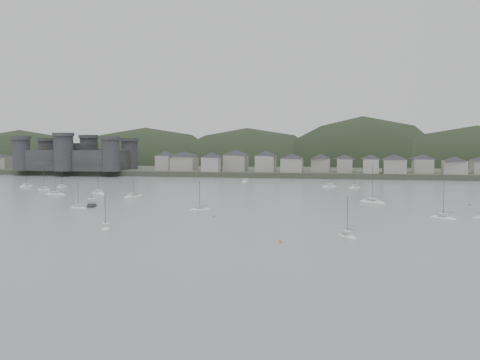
# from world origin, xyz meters

# --- Properties ---
(ground) EXTENTS (900.00, 900.00, 0.00)m
(ground) POSITION_xyz_m (0.00, 0.00, 0.00)
(ground) COLOR slate
(ground) RESTS_ON ground
(far_shore_land) EXTENTS (900.00, 250.00, 3.00)m
(far_shore_land) POSITION_xyz_m (0.00, 295.00, 1.50)
(far_shore_land) COLOR #383D2D
(far_shore_land) RESTS_ON ground
(forested_ridge) EXTENTS (851.55, 103.94, 102.57)m
(forested_ridge) POSITION_xyz_m (4.83, 269.40, -11.28)
(forested_ridge) COLOR black
(forested_ridge) RESTS_ON ground
(castle) EXTENTS (66.00, 43.00, 20.00)m
(castle) POSITION_xyz_m (-120.00, 179.80, 10.96)
(castle) COLOR #2D2C2F
(castle) RESTS_ON far_shore_land
(waterfront_town) EXTENTS (451.48, 28.46, 12.92)m
(waterfront_town) POSITION_xyz_m (50.59, 183.34, 8.66)
(waterfront_town) COLOR gray
(waterfront_town) RESTS_ON far_shore_land
(moored_fleet) EXTENTS (247.58, 172.00, 13.96)m
(moored_fleet) POSITION_xyz_m (-19.54, 66.64, 0.17)
(moored_fleet) COLOR silver
(moored_fleet) RESTS_ON ground
(motor_launch_far) EXTENTS (6.02, 9.40, 4.10)m
(motor_launch_far) POSITION_xyz_m (-40.60, 34.49, 0.28)
(motor_launch_far) COLOR black
(motor_launch_far) RESTS_ON ground
(mooring_buoys) EXTENTS (151.03, 129.63, 0.70)m
(mooring_buoys) POSITION_xyz_m (-1.41, 54.02, 0.15)
(mooring_buoys) COLOR #CF6645
(mooring_buoys) RESTS_ON ground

